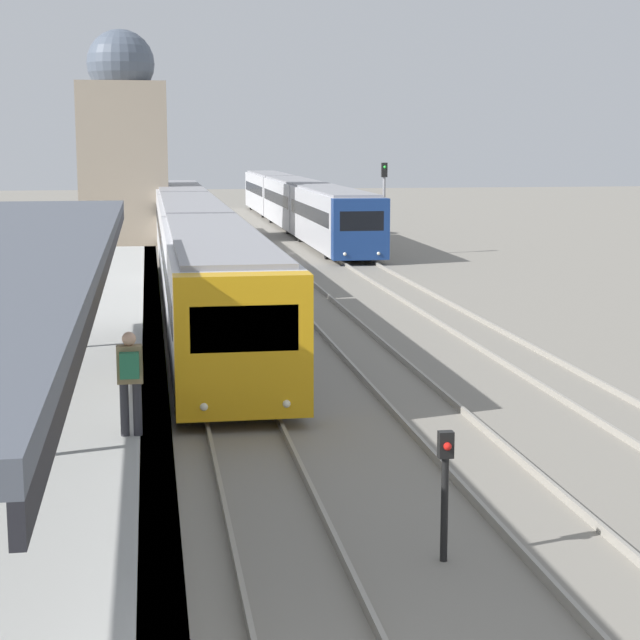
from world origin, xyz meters
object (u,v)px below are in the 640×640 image
Objects in this scene: train_far at (296,201)px; signal_mast_far at (384,197)px; signal_post_near at (445,481)px; person_on_platform at (130,375)px; train_near at (192,235)px.

train_far is 9.62× the size of signal_mast_far.
signal_mast_far reaches higher than signal_post_near.
signal_post_near is (4.16, -3.36, -0.86)m from person_on_platform.
train_near is at bearing -107.16° from train_far.
train_near is 26.84× the size of signal_post_near.
train_near is 26.22m from train_far.
signal_mast_far is at bearing 78.73° from signal_post_near.
train_far is 17.95m from signal_mast_far.
train_far is 56.29m from signal_post_near.
person_on_platform is at bearing -108.68° from signal_mast_far.
person_on_platform is at bearing 141.05° from signal_post_near.
person_on_platform is 0.04× the size of train_far.
person_on_platform is 36.77m from signal_mast_far.
signal_mast_far is (9.67, 7.24, 1.14)m from train_near.
train_near is 12.14m from signal_mast_far.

